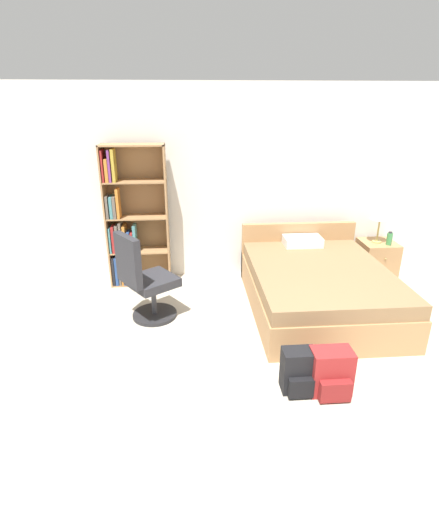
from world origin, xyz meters
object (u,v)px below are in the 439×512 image
bookshelf (129,222)px  backpack_red (331,373)px  water_bottle (389,239)px  office_chair (145,281)px  table_lamp (381,214)px  nightstand (376,259)px  bed (317,286)px  backpack_black (298,372)px

bookshelf → backpack_red: (1.96, -2.40, -0.68)m
water_bottle → backpack_red: (-1.55, -2.24, -0.41)m
office_chair → backpack_red: office_chair is taller
bookshelf → office_chair: size_ratio=1.77×
table_lamp → backpack_red: (-1.43, -2.35, -0.73)m
nightstand → table_lamp: size_ratio=1.01×
bed → backpack_black: (-0.62, -1.48, -0.09)m
bed → table_lamp: bearing=37.0°
office_chair → water_bottle: 3.35m
water_bottle → backpack_black: (-1.83, -2.19, -0.42)m
table_lamp → nightstand: bearing=8.1°
table_lamp → backpack_black: size_ratio=1.30×
nightstand → table_lamp: 0.67m
office_chair → bed: bearing=4.1°
nightstand → backpack_black: (-1.75, -2.31, -0.07)m
bookshelf → table_lamp: bookshelf is taller
bookshelf → backpack_red: 3.17m
bookshelf → water_bottle: 3.53m
office_chair → backpack_black: office_chair is taller
table_lamp → bookshelf: bearing=179.1°
table_lamp → water_bottle: 0.36m
nightstand → water_bottle: size_ratio=2.76×
bookshelf → table_lamp: 3.40m
water_bottle → bed: bearing=-149.6°
bed → nightstand: bearing=36.3°
office_chair → backpack_black: 1.97m
backpack_black → bookshelf: bearing=125.6°
backpack_red → backpack_black: 0.28m
water_bottle → office_chair: bearing=-165.2°
nightstand → backpack_red: bearing=-122.0°
backpack_red → bookshelf: bearing=129.3°
office_chair → nightstand: bearing=17.1°
bookshelf → bed: bookshelf is taller
bookshelf → water_bottle: bearing=-2.7°
office_chair → nightstand: (3.16, 0.97, -0.22)m
nightstand → bed: bearing=-143.7°
nightstand → backpack_black: nightstand is taller
nightstand → table_lamp: (-0.04, -0.01, 0.67)m
bed → office_chair: office_chair is taller
office_chair → bookshelf: bearing=105.0°
bookshelf → backpack_black: bookshelf is taller
office_chair → table_lamp: size_ratio=2.06×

